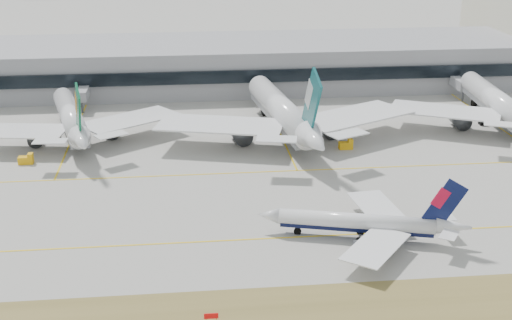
{
  "coord_description": "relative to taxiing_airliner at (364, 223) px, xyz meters",
  "views": [
    {
      "loc": [
        -8.74,
        -125.69,
        60.46
      ],
      "look_at": [
        6.98,
        18.0,
        7.5
      ],
      "focal_mm": 50.0,
      "sensor_mm": 36.0,
      "label": 1
    }
  ],
  "objects": [
    {
      "name": "terminal",
      "position": [
        -24.7,
        121.96,
        4.25
      ],
      "size": [
        280.0,
        43.1,
        15.0
      ],
      "color": "gray",
      "rests_on": "ground"
    },
    {
      "name": "ground",
      "position": [
        -24.7,
        7.13,
        -3.26
      ],
      "size": [
        3000.0,
        3000.0,
        0.0
      ],
      "primitive_type": "plane",
      "color": "#A6A39B",
      "rests_on": "ground"
    },
    {
      "name": "hold_sign_left",
      "position": [
        -30.05,
        -24.87,
        -2.38
      ],
      "size": [
        2.2,
        0.15,
        1.35
      ],
      "color": "red",
      "rests_on": "ground"
    },
    {
      "name": "taxiing_airliner",
      "position": [
        0.0,
        0.0,
        0.0
      ],
      "size": [
        39.39,
        33.56,
        13.5
      ],
      "rotation": [
        0.0,
        0.0,
        2.86
      ],
      "color": "white",
      "rests_on": "ground"
    },
    {
      "name": "gse_c",
      "position": [
        8.57,
        51.33,
        -2.21
      ],
      "size": [
        3.55,
        2.0,
        2.6
      ],
      "color": "#EDA80C",
      "rests_on": "ground"
    },
    {
      "name": "widebody_cathay",
      "position": [
        -6.27,
        62.34,
        3.48
      ],
      "size": [
        70.57,
        69.5,
        25.32
      ],
      "rotation": [
        0.0,
        0.0,
        1.69
      ],
      "color": "white",
      "rests_on": "ground"
    },
    {
      "name": "gse_b",
      "position": [
        -71.28,
        49.04,
        -2.21
      ],
      "size": [
        3.55,
        2.0,
        2.6
      ],
      "color": "#EDA80C",
      "rests_on": "ground"
    },
    {
      "name": "widebody_china_air",
      "position": [
        55.53,
        66.24,
        2.95
      ],
      "size": [
        65.34,
        64.09,
        23.35
      ],
      "rotation": [
        0.0,
        0.0,
        1.49
      ],
      "color": "white",
      "rests_on": "ground"
    },
    {
      "name": "widebody_eva",
      "position": [
        -62.42,
        66.74,
        2.3
      ],
      "size": [
        57.01,
        56.8,
        20.89
      ],
      "rotation": [
        0.0,
        0.0,
        1.81
      ],
      "color": "white",
      "rests_on": "ground"
    }
  ]
}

